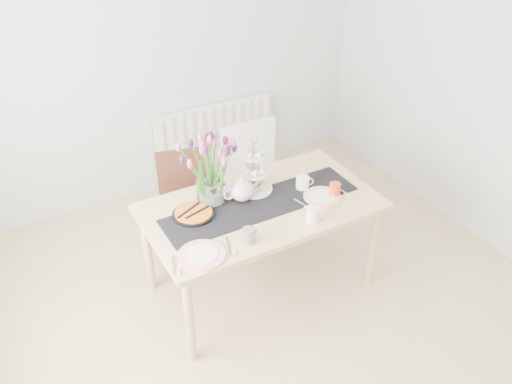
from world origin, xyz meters
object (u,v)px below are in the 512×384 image
radiator (215,134)px  cream_jug (303,183)px  dining_table (261,214)px  mug_white (312,215)px  chair_brown (188,197)px  cake_stand (254,177)px  plate_left (202,255)px  mug_orange (335,190)px  teapot (242,190)px  mug_grey (249,235)px  tart_tin (194,214)px  plate_right (322,197)px  tulip_vase (210,161)px  chair_white (255,172)px

radiator → cream_jug: 1.63m
dining_table → mug_white: 0.40m
dining_table → mug_white: size_ratio=15.35×
radiator → chair_brown: size_ratio=1.39×
cake_stand → plate_left: (-0.63, -0.48, -0.10)m
mug_orange → plate_left: (-1.09, -0.14, -0.04)m
dining_table → plate_left: (-0.58, -0.29, 0.08)m
cake_stand → teapot: 0.16m
cake_stand → mug_white: size_ratio=3.74×
dining_table → mug_orange: mug_orange is taller
chair_brown → cake_stand: (0.32, -0.49, 0.36)m
radiator → cake_stand: cake_stand is taller
chair_brown → teapot: (0.19, -0.56, 0.33)m
mug_orange → plate_left: 1.10m
cake_stand → mug_grey: 0.59m
cream_jug → mug_white: bearing=-93.5°
tart_tin → plate_right: (0.87, -0.25, -0.01)m
mug_white → cake_stand: bearing=131.2°
tulip_vase → mug_orange: (0.79, -0.34, -0.28)m
tulip_vase → mug_white: size_ratio=5.79×
mug_grey → mug_orange: size_ratio=1.02×
mug_orange → plate_right: (-0.10, 0.01, -0.04)m
dining_table → cream_jug: bearing=5.0°
chair_white → mug_orange: size_ratio=10.09×
tulip_vase → tart_tin: (-0.18, -0.09, -0.31)m
dining_table → chair_brown: (-0.27, 0.67, -0.17)m
dining_table → plate_right: bearing=-18.5°
cake_stand → tart_tin: 0.52m
teapot → mug_orange: (0.60, -0.26, -0.04)m
chair_white → teapot: 0.75m
plate_right → mug_white: bearing=-138.7°
mug_grey → plate_right: size_ratio=0.36×
chair_white → teapot: size_ratio=3.56×
chair_brown → chair_white: bearing=14.6°
plate_right → mug_orange: bearing=-7.6°
radiator → mug_white: bearing=-96.4°
radiator → cake_stand: size_ratio=3.08×
teapot → chair_brown: bearing=110.1°
chair_white → cream_jug: bearing=-84.9°
dining_table → cream_jug: 0.38m
teapot → cream_jug: bearing=-8.1°
dining_table → radiator: bearing=75.6°
teapot → mug_grey: (-0.18, -0.42, -0.04)m
cream_jug → plate_left: bearing=-140.4°
chair_brown → cake_stand: bearing=-41.6°
chair_white → plate_right: bearing=-81.5°
radiator → tulip_vase: 1.71m
chair_brown → radiator: bearing=69.1°
cake_stand → mug_orange: size_ratio=4.13×
radiator → tulip_vase: tulip_vase is taller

